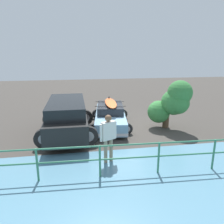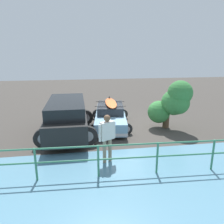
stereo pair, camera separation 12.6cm
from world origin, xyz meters
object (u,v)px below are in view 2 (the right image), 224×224
person_bystander (107,134)px  bush_near_left (173,103)px  suv_car (67,117)px  sedan_car (110,116)px

person_bystander → bush_near_left: size_ratio=0.70×
suv_car → bush_near_left: 5.42m
sedan_car → person_bystander: (0.74, 4.15, 0.53)m
suv_car → person_bystander: size_ratio=2.67×
bush_near_left → person_bystander: bearing=37.7°
suv_car → bush_near_left: bush_near_left is taller
person_bystander → bush_near_left: (-3.82, -2.96, 0.38)m
sedan_car → suv_car: size_ratio=0.94×
sedan_car → person_bystander: size_ratio=2.50×
sedan_car → bush_near_left: bush_near_left is taller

